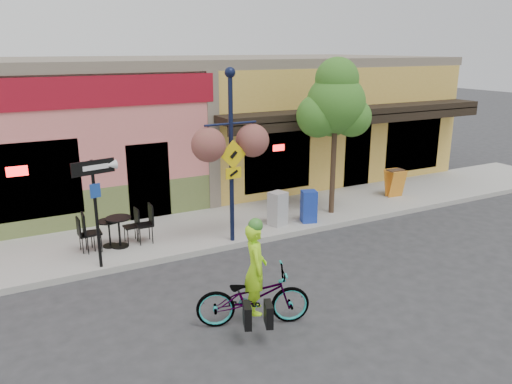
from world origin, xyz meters
TOP-DOWN VIEW (x-y plane):
  - ground at (0.00, 0.00)m, footprint 90.00×90.00m
  - sidewalk at (0.00, 2.00)m, footprint 24.00×3.00m
  - curb at (0.00, 0.55)m, footprint 24.00×0.12m
  - building at (0.00, 7.50)m, footprint 18.20×8.20m
  - bicycle at (-2.95, -2.82)m, footprint 2.17×1.39m
  - cyclist_rider at (-2.90, -2.82)m, footprint 0.59×0.71m
  - lamp_post at (-1.69, 0.72)m, footprint 1.38×0.59m
  - one_way_sign at (-4.95, 0.65)m, footprint 0.95×0.39m
  - cafe_set_left at (-4.51, 1.76)m, footprint 1.49×0.81m
  - cafe_set_right at (-4.30, 1.62)m, footprint 1.66×0.87m
  - newspaper_box_blue at (0.79, 0.98)m, footprint 0.49×0.46m
  - newspaper_box_grey at (-0.11, 1.17)m, footprint 0.53×0.50m
  - street_tree at (1.84, 1.36)m, footprint 1.91×1.91m
  - sandwich_board at (4.64, 1.60)m, footprint 0.57×0.44m

SIDE VIEW (x-z plane):
  - ground at x=0.00m, z-range 0.00..0.00m
  - sidewalk at x=0.00m, z-range 0.00..0.15m
  - curb at x=0.00m, z-range 0.00..0.15m
  - bicycle at x=-2.95m, z-range 0.00..1.08m
  - cafe_set_left at x=-4.51m, z-range 0.15..1.02m
  - newspaper_box_blue at x=0.79m, z-range 0.15..1.05m
  - sandwich_board at x=4.64m, z-range 0.15..1.05m
  - newspaper_box_grey at x=-0.11m, z-range 0.15..1.08m
  - cafe_set_right at x=-4.30m, z-range 0.15..1.13m
  - cyclist_rider at x=-2.90m, z-range 0.00..1.66m
  - one_way_sign at x=-4.95m, z-range 0.15..2.58m
  - building at x=0.00m, z-range 0.00..4.50m
  - lamp_post at x=-1.69m, z-range 0.15..4.43m
  - street_tree at x=1.84m, z-range 0.15..4.66m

